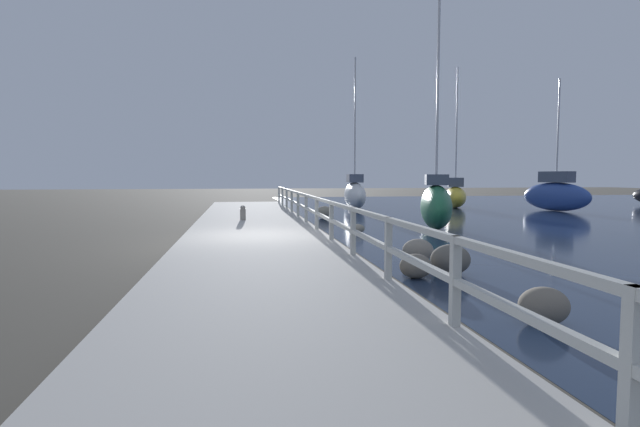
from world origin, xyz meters
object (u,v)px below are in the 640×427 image
object	(u,v)px
sailboat_yellow	(455,195)
sailboat_blue	(556,194)
sailboat_green	(436,205)
sailboat_white	(355,194)
mooring_bollard	(243,213)

from	to	relation	value
sailboat_yellow	sailboat_blue	xyz separation A→B (m)	(4.10, -3.56, 0.16)
sailboat_green	sailboat_blue	bearing A→B (deg)	55.60
sailboat_blue	sailboat_white	bearing A→B (deg)	147.54
sailboat_green	sailboat_yellow	bearing A→B (deg)	80.79
mooring_bollard	sailboat_blue	size ratio (longest dim) A/B	0.08
mooring_bollard	sailboat_white	world-z (taller)	sailboat_white
sailboat_green	mooring_bollard	bearing A→B (deg)	-177.22
mooring_bollard	sailboat_green	bearing A→B (deg)	-15.36
sailboat_white	mooring_bollard	bearing A→B (deg)	-117.63
sailboat_white	sailboat_blue	size ratio (longest dim) A/B	1.22
sailboat_white	sailboat_blue	bearing A→B (deg)	-10.94
sailboat_green	sailboat_blue	distance (m)	12.41
sailboat_blue	sailboat_yellow	bearing A→B (deg)	124.91
sailboat_white	sailboat_blue	world-z (taller)	sailboat_white
sailboat_green	sailboat_blue	size ratio (longest dim) A/B	1.17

